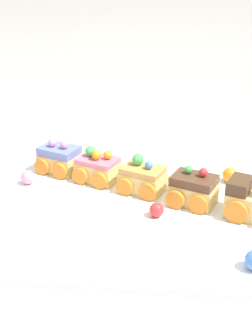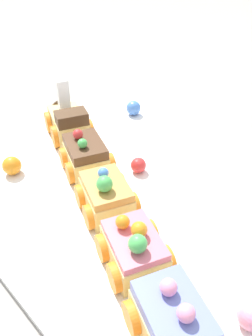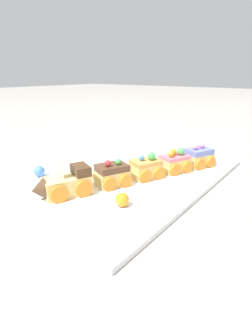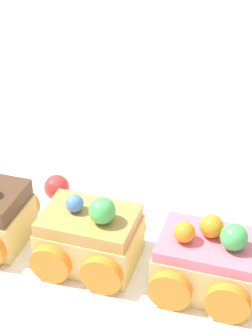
{
  "view_description": "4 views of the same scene",
  "coord_description": "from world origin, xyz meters",
  "px_view_note": "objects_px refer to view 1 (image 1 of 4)",
  "views": [
    {
      "loc": [
        0.04,
        -0.72,
        0.42
      ],
      "look_at": [
        -0.04,
        -0.0,
        0.09
      ],
      "focal_mm": 50.0,
      "sensor_mm": 36.0,
      "label": 1
    },
    {
      "loc": [
        -0.27,
        0.28,
        0.34
      ],
      "look_at": [
        0.01,
        0.01,
        0.04
      ],
      "focal_mm": 35.0,
      "sensor_mm": 36.0,
      "label": 2
    },
    {
      "loc": [
        0.54,
        0.42,
        0.28
      ],
      "look_at": [
        0.03,
        0.03,
        0.04
      ],
      "focal_mm": 28.0,
      "sensor_mm": 36.0,
      "label": 3
    },
    {
      "loc": [
        -0.01,
        0.42,
        0.33
      ],
      "look_at": [
        -0.05,
        -0.03,
        0.05
      ],
      "focal_mm": 60.0,
      "sensor_mm": 36.0,
      "label": 4
    }
  ],
  "objects_px": {
    "cake_car_chocolate": "(194,190)",
    "cake_car_strawberry": "(98,169)",
    "cake_car_blueberry": "(60,159)",
    "cake_car_caramel": "(143,179)",
    "gumball_pink": "(28,177)",
    "gumball_orange": "(230,175)",
    "gumball_red": "(157,210)"
  },
  "relations": [
    {
      "from": "gumball_pink",
      "to": "cake_car_caramel",
      "type": "bearing_deg",
      "value": -1.71
    },
    {
      "from": "cake_car_strawberry",
      "to": "gumball_orange",
      "type": "relative_size",
      "value": 3.28
    },
    {
      "from": "cake_car_chocolate",
      "to": "gumball_red",
      "type": "distance_m",
      "value": 0.09
    },
    {
      "from": "cake_car_blueberry",
      "to": "gumball_pink",
      "type": "relative_size",
      "value": 3.62
    },
    {
      "from": "gumball_orange",
      "to": "gumball_red",
      "type": "height_order",
      "value": "gumball_orange"
    },
    {
      "from": "cake_car_chocolate",
      "to": "cake_car_caramel",
      "type": "height_order",
      "value": "cake_car_caramel"
    },
    {
      "from": "gumball_pink",
      "to": "cake_car_chocolate",
      "type": "bearing_deg",
      "value": -8.15
    },
    {
      "from": "cake_car_chocolate",
      "to": "gumball_red",
      "type": "relative_size",
      "value": 3.91
    },
    {
      "from": "cake_car_blueberry",
      "to": "gumball_orange",
      "type": "distance_m",
      "value": 0.34
    },
    {
      "from": "cake_car_strawberry",
      "to": "gumball_pink",
      "type": "distance_m",
      "value": 0.14
    },
    {
      "from": "cake_car_strawberry",
      "to": "cake_car_blueberry",
      "type": "xyz_separation_m",
      "value": [
        -0.08,
        0.03,
        0.0
      ]
    },
    {
      "from": "cake_car_blueberry",
      "to": "cake_car_caramel",
      "type": "bearing_deg",
      "value": 0.09
    },
    {
      "from": "gumball_red",
      "to": "gumball_pink",
      "type": "bearing_deg",
      "value": 158.17
    },
    {
      "from": "cake_car_chocolate",
      "to": "gumball_red",
      "type": "bearing_deg",
      "value": -115.92
    },
    {
      "from": "cake_car_chocolate",
      "to": "cake_car_strawberry",
      "type": "bearing_deg",
      "value": -179.98
    },
    {
      "from": "cake_car_blueberry",
      "to": "gumball_orange",
      "type": "height_order",
      "value": "cake_car_blueberry"
    },
    {
      "from": "cake_car_chocolate",
      "to": "cake_car_caramel",
      "type": "bearing_deg",
      "value": 179.97
    },
    {
      "from": "cake_car_caramel",
      "to": "gumball_pink",
      "type": "relative_size",
      "value": 3.62
    },
    {
      "from": "cake_car_strawberry",
      "to": "gumball_pink",
      "type": "bearing_deg",
      "value": -144.57
    },
    {
      "from": "cake_car_caramel",
      "to": "cake_car_strawberry",
      "type": "xyz_separation_m",
      "value": [
        -0.09,
        0.04,
        -0.0
      ]
    },
    {
      "from": "gumball_pink",
      "to": "cake_car_strawberry",
      "type": "bearing_deg",
      "value": 12.96
    },
    {
      "from": "cake_car_strawberry",
      "to": "gumball_orange",
      "type": "distance_m",
      "value": 0.26
    },
    {
      "from": "gumball_red",
      "to": "cake_car_blueberry",
      "type": "bearing_deg",
      "value": 140.84
    },
    {
      "from": "cake_car_caramel",
      "to": "gumball_orange",
      "type": "height_order",
      "value": "cake_car_caramel"
    },
    {
      "from": "gumball_orange",
      "to": "gumball_red",
      "type": "xyz_separation_m",
      "value": [
        -0.14,
        -0.15,
        -0.0
      ]
    },
    {
      "from": "cake_car_blueberry",
      "to": "gumball_pink",
      "type": "bearing_deg",
      "value": -104.14
    },
    {
      "from": "cake_car_blueberry",
      "to": "gumball_pink",
      "type": "xyz_separation_m",
      "value": [
        -0.05,
        -0.07,
        -0.01
      ]
    },
    {
      "from": "gumball_orange",
      "to": "gumball_pink",
      "type": "distance_m",
      "value": 0.39
    },
    {
      "from": "cake_car_strawberry",
      "to": "gumball_pink",
      "type": "relative_size",
      "value": 3.62
    },
    {
      "from": "cake_car_caramel",
      "to": "gumball_pink",
      "type": "height_order",
      "value": "cake_car_caramel"
    },
    {
      "from": "cake_car_strawberry",
      "to": "cake_car_blueberry",
      "type": "bearing_deg",
      "value": -179.89
    },
    {
      "from": "cake_car_strawberry",
      "to": "cake_car_blueberry",
      "type": "height_order",
      "value": "cake_car_blueberry"
    }
  ]
}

